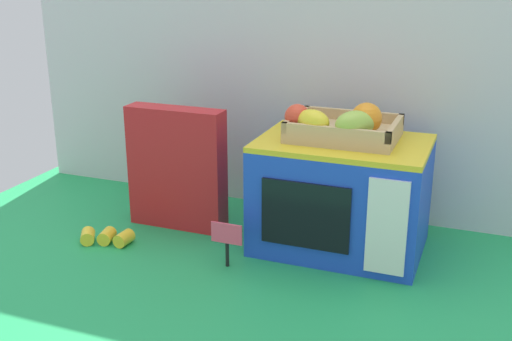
# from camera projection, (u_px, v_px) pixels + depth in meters

# --- Properties ---
(ground_plane) EXTENTS (1.70, 1.70, 0.00)m
(ground_plane) POSITION_uv_depth(u_px,v_px,m) (279.00, 247.00, 1.45)
(ground_plane) COLOR #219E54
(ground_plane) RESTS_ON ground
(display_back_panel) EXTENTS (1.61, 0.03, 0.75)m
(display_back_panel) POSITION_uv_depth(u_px,v_px,m) (316.00, 67.00, 1.57)
(display_back_panel) COLOR silver
(display_back_panel) RESTS_ON ground
(toy_microwave) EXTENTS (0.37, 0.26, 0.25)m
(toy_microwave) POSITION_uv_depth(u_px,v_px,m) (341.00, 195.00, 1.41)
(toy_microwave) COLOR blue
(toy_microwave) RESTS_ON ground
(food_groups_crate) EXTENTS (0.24, 0.19, 0.09)m
(food_groups_crate) POSITION_uv_depth(u_px,v_px,m) (342.00, 127.00, 1.36)
(food_groups_crate) COLOR tan
(food_groups_crate) RESTS_ON toy_microwave
(cookie_set_box) EXTENTS (0.24, 0.06, 0.30)m
(cookie_set_box) POSITION_uv_depth(u_px,v_px,m) (177.00, 169.00, 1.52)
(cookie_set_box) COLOR red
(cookie_set_box) RESTS_ON ground
(price_sign) EXTENTS (0.07, 0.01, 0.10)m
(price_sign) POSITION_uv_depth(u_px,v_px,m) (227.00, 238.00, 1.34)
(price_sign) COLOR black
(price_sign) RESTS_ON ground
(loose_toy_banana) EXTENTS (0.13, 0.07, 0.03)m
(loose_toy_banana) POSITION_uv_depth(u_px,v_px,m) (106.00, 237.00, 1.47)
(loose_toy_banana) COLOR yellow
(loose_toy_banana) RESTS_ON ground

